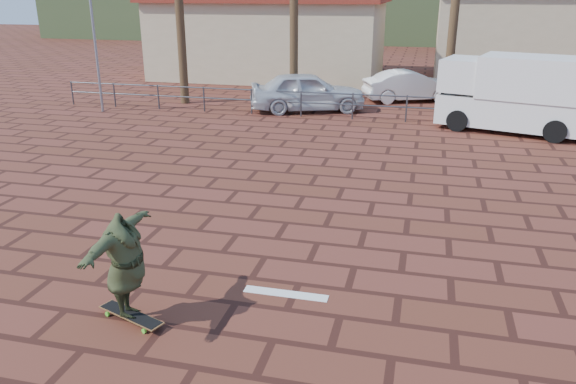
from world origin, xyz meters
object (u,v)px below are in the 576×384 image
(longboard, at_px, (131,315))
(skateboarder, at_px, (125,265))
(car_silver, at_px, (308,91))
(car_white, at_px, (410,86))
(campervan, at_px, (517,92))

(longboard, xyz_separation_m, skateboarder, (-0.00, -0.00, 0.84))
(car_silver, xyz_separation_m, car_white, (3.94, 3.11, -0.12))
(skateboarder, height_order, campervan, campervan)
(longboard, bearing_deg, car_white, 100.16)
(car_white, bearing_deg, longboard, 147.48)
(longboard, bearing_deg, campervan, 83.46)
(longboard, bearing_deg, skateboarder, -96.37)
(longboard, distance_m, campervan, 15.74)
(campervan, bearing_deg, car_white, 144.14)
(campervan, height_order, car_white, campervan)
(longboard, height_order, car_silver, car_silver)
(skateboarder, bearing_deg, car_white, -13.14)
(campervan, relative_size, car_silver, 1.16)
(longboard, distance_m, car_silver, 15.68)
(skateboarder, distance_m, campervan, 15.69)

